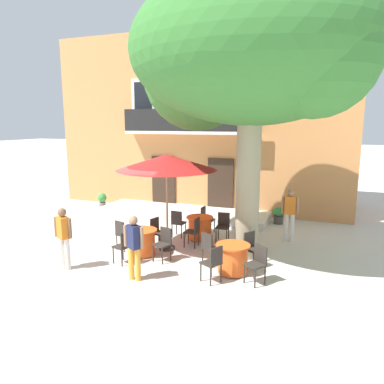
{
  "coord_description": "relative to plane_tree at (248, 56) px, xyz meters",
  "views": [
    {
      "loc": [
        5.35,
        -9.3,
        3.73
      ],
      "look_at": [
        0.84,
        2.59,
        1.3
      ],
      "focal_mm": 33.88,
      "sensor_mm": 36.0,
      "label": 1
    }
  ],
  "objects": [
    {
      "name": "cafe_table_near_tree",
      "position": [
        -2.69,
        -1.05,
        -5.05
      ],
      "size": [
        0.86,
        0.86,
        0.76
      ],
      "color": "#EA561E",
      "rests_on": "ground"
    },
    {
      "name": "pedestrian_by_tree",
      "position": [
        1.09,
        1.77,
        -4.49
      ],
      "size": [
        0.53,
        0.24,
        1.68
      ],
      "color": "silver",
      "rests_on": "ground"
    },
    {
      "name": "ground_planter_left",
      "position": [
        -7.11,
        3.44,
        -5.04
      ],
      "size": [
        0.38,
        0.38,
        0.7
      ],
      "color": "slate",
      "rests_on": "ground"
    },
    {
      "name": "building_facade",
      "position": [
        -3.3,
        6.52,
        -1.69
      ],
      "size": [
        13.0,
        5.09,
        7.5
      ],
      "color": "#CC844C",
      "rests_on": "ground"
    },
    {
      "name": "cafe_chair_near_tree_1",
      "position": [
        -3.43,
        -0.88,
        -4.91
      ],
      "size": [
        0.51,
        0.51,
        0.91
      ],
      "color": "#2D2823",
      "rests_on": "ground"
    },
    {
      "name": "cafe_chair_front_3",
      "position": [
        -0.25,
        -2.07,
        -4.91
      ],
      "size": [
        0.54,
        0.54,
        0.91
      ],
      "color": "#2D2823",
      "rests_on": "ground"
    },
    {
      "name": "pedestrian_mid_plaza",
      "position": [
        -2.07,
        -2.58,
        -4.54
      ],
      "size": [
        0.53,
        0.36,
        1.59
      ],
      "color": "gold",
      "rests_on": "ground"
    },
    {
      "name": "cafe_chair_middle_3",
      "position": [
        -2.38,
        0.85,
        -4.91
      ],
      "size": [
        0.42,
        0.42,
        0.91
      ],
      "color": "#2D2823",
      "rests_on": "ground"
    },
    {
      "name": "cafe_chair_middle_1",
      "position": [
        -0.89,
        1.02,
        -4.91
      ],
      "size": [
        0.43,
        0.43,
        0.91
      ],
      "color": "#2D2823",
      "rests_on": "ground"
    },
    {
      "name": "cafe_table_front",
      "position": [
        0.05,
        -1.37,
        -5.05
      ],
      "size": [
        0.86,
        0.86,
        0.76
      ],
      "color": "#EA561E",
      "rests_on": "ground"
    },
    {
      "name": "cafe_chair_near_tree_3",
      "position": [
        -1.95,
        -1.18,
        -4.91
      ],
      "size": [
        0.5,
        0.5,
        0.91
      ],
      "color": "#2D2823",
      "rests_on": "ground"
    },
    {
      "name": "cafe_chair_near_tree_2",
      "position": [
        -2.83,
        -1.79,
        -4.91
      ],
      "size": [
        0.5,
        0.5,
        0.91
      ],
      "color": "#2D2823",
      "rests_on": "ground"
    },
    {
      "name": "cafe_chair_front_2",
      "position": [
        -0.65,
        -1.09,
        -4.91
      ],
      "size": [
        0.54,
        0.54,
        0.91
      ],
      "color": "#2D2823",
      "rests_on": "ground"
    },
    {
      "name": "ground_planter_right",
      "position": [
        0.5,
        3.71,
        -5.08
      ],
      "size": [
        0.46,
        0.46,
        0.63
      ],
      "color": "#47423D",
      "rests_on": "ground"
    },
    {
      "name": "cafe_chair_near_tree_0",
      "position": [
        -2.58,
        -0.3,
        -4.91
      ],
      "size": [
        0.49,
        0.49,
        0.91
      ],
      "color": "#2D2823",
      "rests_on": "ground"
    },
    {
      "name": "pedestrian_near_entrance",
      "position": [
        -4.09,
        -2.63,
        -4.52
      ],
      "size": [
        0.53,
        0.35,
        1.62
      ],
      "color": "silver",
      "rests_on": "ground"
    },
    {
      "name": "ground_plane",
      "position": [
        -3.21,
        -0.47,
        -5.44
      ],
      "size": [
        120.0,
        120.0,
        0.0
      ],
      "primitive_type": "plane",
      "color": "beige"
    },
    {
      "name": "cafe_umbrella",
      "position": [
        -2.22,
        -0.34,
        -2.83
      ],
      "size": [
        2.9,
        2.9,
        2.85
      ],
      "color": "#997A56",
      "rests_on": "ground"
    },
    {
      "name": "cafe_chair_middle_2",
      "position": [
        -1.67,
        1.64,
        -4.91
      ],
      "size": [
        0.42,
        0.42,
        0.91
      ],
      "color": "#2D2823",
      "rests_on": "ground"
    },
    {
      "name": "cafe_chair_front_1",
      "position": [
        0.39,
        -0.7,
        -4.91
      ],
      "size": [
        0.55,
        0.55,
        0.91
      ],
      "color": "#2D2823",
      "rests_on": "ground"
    },
    {
      "name": "cafe_table_middle",
      "position": [
        -1.63,
        0.89,
        -5.05
      ],
      "size": [
        0.86,
        0.86,
        0.76
      ],
      "color": "#EA561E",
      "rests_on": "ground"
    },
    {
      "name": "cafe_chair_middle_0",
      "position": [
        -1.56,
        0.14,
        -4.91
      ],
      "size": [
        0.4,
        0.4,
        0.91
      ],
      "color": "#2D2823",
      "rests_on": "ground"
    },
    {
      "name": "plane_tree",
      "position": [
        0.0,
        0.0,
        0.0
      ],
      "size": [
        6.61,
        5.8,
        7.52
      ],
      "color": "gray",
      "rests_on": "ground"
    },
    {
      "name": "entrance_step_platform",
      "position": [
        -3.3,
        3.53,
        -5.31
      ],
      "size": [
        6.91,
        2.0,
        0.25
      ],
      "primitive_type": "cube",
      "color": "silver",
      "rests_on": "ground"
    },
    {
      "name": "cafe_chair_front_0",
      "position": [
        0.72,
        -1.71,
        -4.91
      ],
      "size": [
        0.55,
        0.55,
        0.91
      ],
      "color": "#2D2823",
      "rests_on": "ground"
    }
  ]
}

